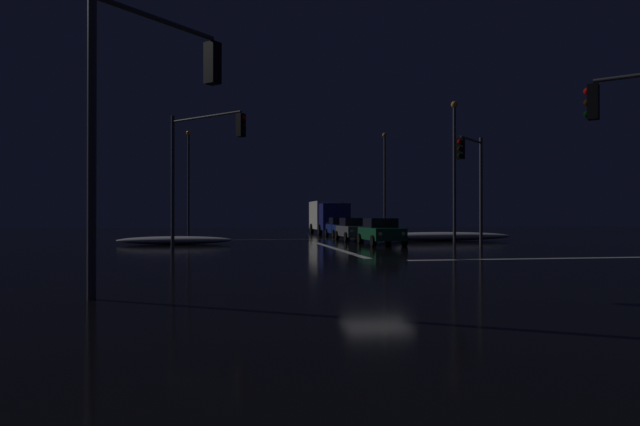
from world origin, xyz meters
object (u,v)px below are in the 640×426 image
object	(u,v)px
sedan_green	(381,231)
box_truck	(328,216)
sedan_gray	(354,229)
sedan_blue	(341,227)
traffic_signal_ne	(473,171)
streetlamp_right_far	(385,176)
streetlamp_left_far	(189,175)
traffic_signal_nw	(199,155)
traffic_signal_sw	(149,95)
streetlamp_right_near	(454,161)

from	to	relation	value
sedan_green	box_truck	distance (m)	18.96
sedan_gray	sedan_blue	world-z (taller)	same
sedan_gray	traffic_signal_ne	bearing A→B (deg)	-65.20
traffic_signal_ne	streetlamp_right_far	size ratio (longest dim) A/B	0.63
streetlamp_left_far	sedan_green	bearing A→B (deg)	-56.50
sedan_blue	traffic_signal_ne	size ratio (longest dim) A/B	0.72
traffic_signal_nw	traffic_signal_ne	world-z (taller)	traffic_signal_nw
sedan_green	traffic_signal_sw	xyz separation A→B (m)	(-10.59, -18.21, 3.62)
sedan_green	box_truck	xyz separation A→B (m)	(0.31, 18.94, 0.91)
sedan_green	traffic_signal_ne	size ratio (longest dim) A/B	0.72
traffic_signal_nw	streetlamp_right_far	bearing A→B (deg)	54.90
box_truck	traffic_signal_ne	size ratio (longest dim) A/B	1.37
traffic_signal_sw	streetlamp_right_far	xyz separation A→B (m)	(16.25, 36.75, 1.03)
box_truck	streetlamp_right_far	xyz separation A→B (m)	(5.35, -0.40, 3.75)
sedan_blue	streetlamp_right_near	size ratio (longest dim) A/B	0.47
sedan_gray	traffic_signal_nw	bearing A→B (deg)	-135.56
sedan_blue	streetlamp_left_far	distance (m)	14.64
sedan_blue	traffic_signal_ne	xyz separation A→B (m)	(3.84, -15.92, 3.31)
box_truck	streetlamp_left_far	xyz separation A→B (m)	(-12.58, -0.40, 3.61)
traffic_signal_sw	streetlamp_right_near	world-z (taller)	streetlamp_right_near
traffic_signal_sw	traffic_signal_nw	bearing A→B (deg)	88.44
sedan_green	traffic_signal_ne	xyz separation A→B (m)	(4.03, -3.59, 3.31)
sedan_blue	streetlamp_left_far	bearing A→B (deg)	153.51
traffic_signal_nw	streetlamp_right_near	world-z (taller)	streetlamp_right_near
sedan_gray	streetlamp_right_near	size ratio (longest dim) A/B	0.47
streetlamp_right_far	traffic_signal_sw	bearing A→B (deg)	-113.85
traffic_signal_sw	sedan_blue	bearing A→B (deg)	70.56
traffic_signal_nw	streetlamp_right_near	xyz separation A→B (m)	(15.86, 6.57, 0.61)
sedan_blue	traffic_signal_nw	size ratio (longest dim) A/B	0.64
traffic_signal_nw	traffic_signal_sw	distance (m)	14.19
sedan_gray	traffic_signal_ne	distance (m)	10.77
box_truck	traffic_signal_nw	size ratio (longest dim) A/B	1.23
sedan_gray	box_truck	size ratio (longest dim) A/B	0.52
streetlamp_left_far	streetlamp_right_far	world-z (taller)	streetlamp_right_far
traffic_signal_nw	streetlamp_left_far	distance (m)	22.67
streetlamp_left_far	streetlamp_right_far	bearing A→B (deg)	0.00
sedan_green	sedan_gray	world-z (taller)	same
sedan_gray	streetlamp_left_far	size ratio (longest dim) A/B	0.47
traffic_signal_sw	streetlamp_right_far	distance (m)	40.20
traffic_signal_sw	streetlamp_right_near	size ratio (longest dim) A/B	0.71
streetlamp_left_far	streetlamp_right_near	distance (m)	24.03
sedan_blue	streetlamp_right_near	bearing A→B (deg)	-60.81
sedan_gray	traffic_signal_nw	size ratio (longest dim) A/B	0.64
streetlamp_right_near	traffic_signal_nw	bearing A→B (deg)	-157.51
sedan_blue	streetlamp_right_far	xyz separation A→B (m)	(5.47, 6.21, 4.66)
box_truck	traffic_signal_nw	distance (m)	25.43
sedan_blue	traffic_signal_ne	distance (m)	16.71
traffic_signal_nw	traffic_signal_sw	xyz separation A→B (m)	(-0.39, -14.18, -0.24)
sedan_gray	traffic_signal_sw	size ratio (longest dim) A/B	0.67
traffic_signal_sw	traffic_signal_ne	xyz separation A→B (m)	(14.62, 14.62, -0.31)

